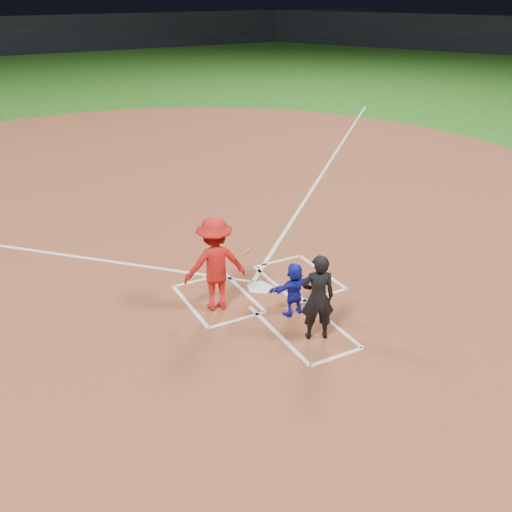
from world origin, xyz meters
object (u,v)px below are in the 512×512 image
umpire (318,297)px  batter_at_plate (215,264)px  home_plate (260,287)px  catcher (294,289)px

umpire → batter_at_plate: batter_at_plate is taller
umpire → home_plate: bearing=-67.1°
catcher → umpire: (-0.07, -0.89, 0.29)m
home_plate → batter_at_plate: (-1.13, -0.28, 0.94)m
catcher → home_plate: bearing=-89.5°
batter_at_plate → umpire: bearing=-57.7°
home_plate → batter_at_plate: batter_at_plate is taller
home_plate → catcher: size_ratio=0.56×
home_plate → umpire: (0.02, -2.10, 0.82)m
catcher → batter_at_plate: bearing=-41.2°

